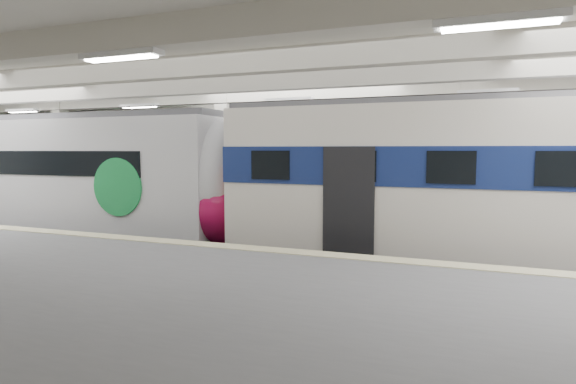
% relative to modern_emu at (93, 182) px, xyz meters
% --- Properties ---
extents(station_hall, '(36.00, 24.00, 5.75)m').
position_rel_modern_emu_xyz_m(station_hall, '(6.45, -1.74, 1.04)').
color(station_hall, black).
rests_on(station_hall, ground).
extents(modern_emu, '(13.92, 2.87, 4.48)m').
position_rel_modern_emu_xyz_m(modern_emu, '(0.00, 0.00, 0.00)').
color(modern_emu, silver).
rests_on(modern_emu, ground).
extents(older_rer, '(13.89, 3.07, 4.56)m').
position_rel_modern_emu_xyz_m(older_rer, '(12.78, 0.00, 0.19)').
color(older_rer, silver).
rests_on(older_rer, ground).
extents(far_train, '(14.22, 2.99, 4.52)m').
position_rel_modern_emu_xyz_m(far_train, '(-1.55, 5.50, 0.13)').
color(far_train, silver).
rests_on(far_train, ground).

